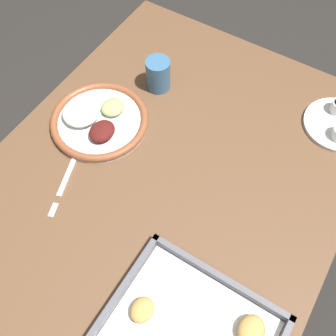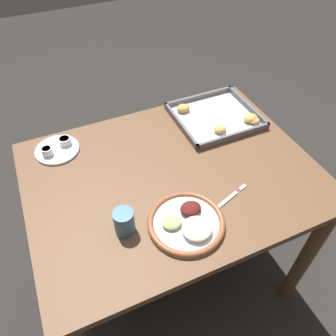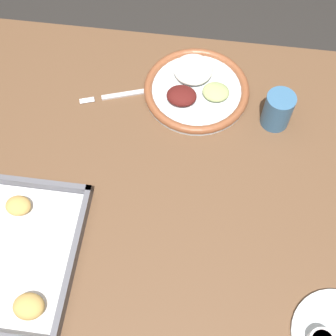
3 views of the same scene
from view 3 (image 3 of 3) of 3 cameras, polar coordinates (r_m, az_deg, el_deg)
The scene contains 5 objects.
ground_plane at distance 1.74m, azimuth -0.55°, elevation -12.70°, with size 8.00×8.00×0.00m, color #282623.
dining_table at distance 1.13m, azimuth -0.82°, elevation -3.73°, with size 1.07×0.81×0.78m.
dinner_plate at distance 1.13m, azimuth 3.43°, elevation 9.74°, with size 0.25×0.25×0.05m.
fork at distance 1.14m, azimuth -4.58°, elevation 9.05°, with size 0.21×0.08×0.00m.
drinking_cup at distance 1.08m, azimuth 13.23°, elevation 6.89°, with size 0.07×0.07×0.09m.
Camera 3 is at (-0.08, 0.47, 1.68)m, focal length 50.00 mm.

